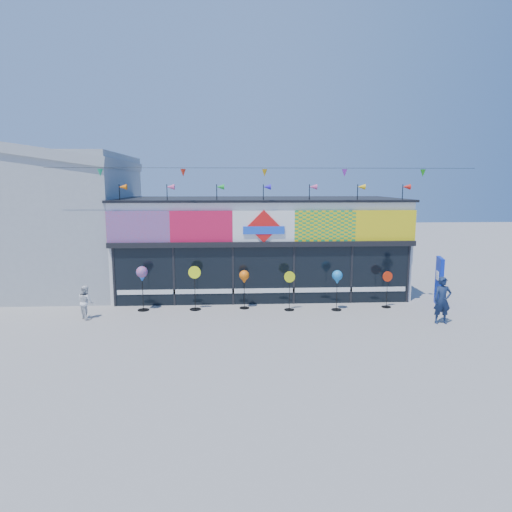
{
  "coord_description": "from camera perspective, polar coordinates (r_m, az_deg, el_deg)",
  "views": [
    {
      "loc": [
        -1.25,
        -14.12,
        4.76
      ],
      "look_at": [
        -0.37,
        2.0,
        2.16
      ],
      "focal_mm": 32.0,
      "sensor_mm": 36.0,
      "label": 1
    }
  ],
  "objects": [
    {
      "name": "spinner_4",
      "position": [
        17.33,
        10.12,
        -2.77
      ],
      "size": [
        0.39,
        0.39,
        1.53
      ],
      "color": "black",
      "rests_on": "ground"
    },
    {
      "name": "blue_sign",
      "position": [
        19.22,
        21.92,
        -2.96
      ],
      "size": [
        0.37,
        0.95,
        1.89
      ],
      "rotation": [
        0.0,
        0.0,
        -0.25
      ],
      "color": "#0B24AB",
      "rests_on": "ground"
    },
    {
      "name": "ground",
      "position": [
        14.95,
        1.87,
        -9.42
      ],
      "size": [
        80.0,
        80.0,
        0.0
      ],
      "primitive_type": "plane",
      "color": "gray",
      "rests_on": "ground"
    },
    {
      "name": "child",
      "position": [
        17.23,
        -20.51,
        -5.4
      ],
      "size": [
        0.64,
        0.67,
        1.21
      ],
      "primitive_type": "imported",
      "rotation": [
        0.0,
        0.0,
        2.27
      ],
      "color": "silver",
      "rests_on": "ground"
    },
    {
      "name": "adult_man",
      "position": [
        16.8,
        22.28,
        -5.15
      ],
      "size": [
        0.6,
        0.4,
        1.62
      ],
      "primitive_type": "imported",
      "rotation": [
        0.0,
        0.0,
        -0.02
      ],
      "color": "#142240",
      "rests_on": "ground"
    },
    {
      "name": "kite_shop",
      "position": [
        20.28,
        0.45,
        1.46
      ],
      "size": [
        16.0,
        5.7,
        5.31
      ],
      "color": "white",
      "rests_on": "ground"
    },
    {
      "name": "spinner_1",
      "position": [
        17.34,
        -7.65,
        -3.84
      ],
      "size": [
        0.47,
        0.43,
        1.68
      ],
      "color": "black",
      "rests_on": "ground"
    },
    {
      "name": "spinner_5",
      "position": [
        18.26,
        16.06,
        -3.92
      ],
      "size": [
        0.4,
        0.36,
        1.41
      ],
      "color": "black",
      "rests_on": "ground"
    },
    {
      "name": "spinner_3",
      "position": [
        17.2,
        4.2,
        -4.23
      ],
      "size": [
        0.42,
        0.38,
        1.49
      ],
      "color": "black",
      "rests_on": "ground"
    },
    {
      "name": "spinner_2",
      "position": [
        17.32,
        -1.48,
        -2.77
      ],
      "size": [
        0.37,
        0.37,
        1.48
      ],
      "color": "black",
      "rests_on": "ground"
    },
    {
      "name": "spinner_0",
      "position": [
        17.52,
        -14.06,
        -2.35
      ],
      "size": [
        0.43,
        0.43,
        1.69
      ],
      "color": "black",
      "rests_on": "ground"
    },
    {
      "name": "neighbour_building",
      "position": [
        22.91,
        -25.63,
        4.35
      ],
      "size": [
        8.18,
        7.2,
        6.87
      ],
      "color": "#9EA1A3",
      "rests_on": "ground"
    }
  ]
}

